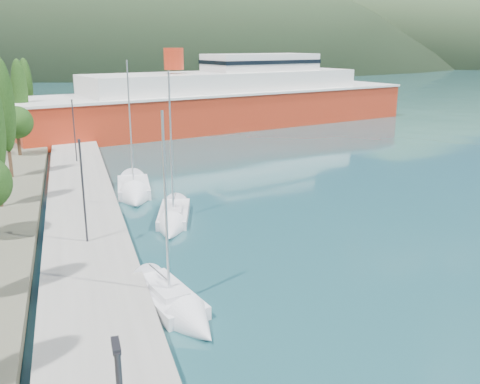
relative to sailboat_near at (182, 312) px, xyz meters
name	(u,v)px	position (x,y,z in m)	size (l,w,h in m)	color
ground	(107,95)	(5.25, 113.68, -0.28)	(1400.00, 1400.00, 0.00)	#1D494E
quay	(82,200)	(-3.75, 19.68, 0.12)	(5.00, 88.00, 0.80)	gray
tree_row	(1,124)	(-9.37, 24.85, 5.58)	(3.39, 64.42, 10.65)	#47301E
lamp_posts	(83,186)	(-3.75, 9.67, 3.80)	(0.15, 46.29, 6.06)	#2D2D33
sailboat_near	(182,312)	(0.00, 0.00, 0.00)	(3.77, 7.37, 10.17)	silver
sailboat_mid	(172,223)	(1.96, 12.62, 0.00)	(3.98, 8.03, 11.18)	silver
sailboat_far	(134,194)	(0.39, 20.48, 0.05)	(3.29, 8.27, 11.86)	silver
ferry	(227,102)	(18.70, 55.50, 3.41)	(62.27, 28.12, 12.12)	#AE2B13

